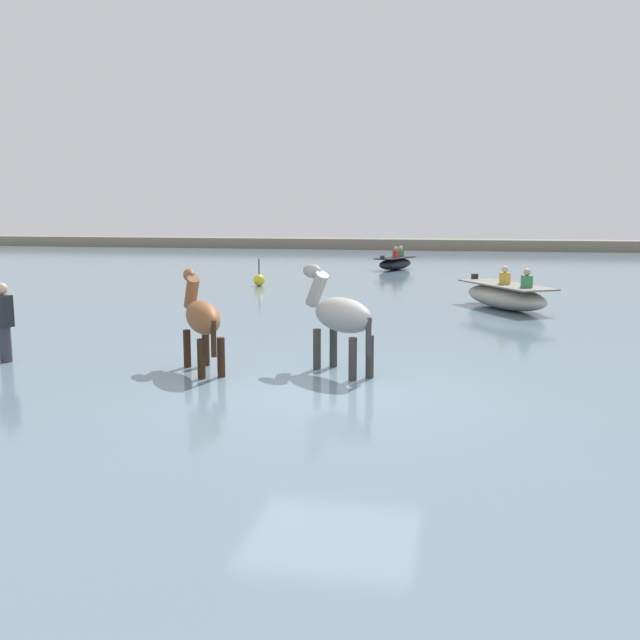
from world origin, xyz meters
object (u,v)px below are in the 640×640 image
boat_distant_west (506,296)px  boat_near_port (395,263)px  horse_lead_chestnut (202,320)px  person_onlooker_left (4,327)px  channel_buoy (259,280)px  horse_trailing_grey (340,317)px

boat_distant_west → boat_near_port: bearing=108.7°
horse_lead_chestnut → boat_near_port: 20.68m
person_onlooker_left → channel_buoy: size_ratio=1.77×
boat_distant_west → horse_lead_chestnut: bearing=-121.1°
person_onlooker_left → channel_buoy: bearing=86.8°
boat_distant_west → boat_near_port: 12.72m
horse_trailing_grey → channel_buoy: size_ratio=2.13×
channel_buoy → horse_trailing_grey: bearing=-68.1°
horse_trailing_grey → boat_near_port: 20.35m
horse_trailing_grey → boat_distant_west: (2.99, 8.27, -0.56)m
boat_distant_west → channel_buoy: boat_distant_west is taller
boat_near_port → person_onlooker_left: (-4.65, -20.66, 0.32)m
horse_lead_chestnut → boat_near_port: horse_lead_chestnut is taller
channel_buoy → person_onlooker_left: bearing=-93.2°
horse_lead_chestnut → person_onlooker_left: 3.56m
boat_near_port → person_onlooker_left: 21.18m
horse_lead_chestnut → person_onlooker_left: (-3.55, -0.02, -0.24)m
boat_near_port → person_onlooker_left: size_ratio=1.60×
horse_lead_chestnut → horse_trailing_grey: horse_trailing_grey is taller
horse_trailing_grey → boat_near_port: horse_trailing_grey is taller
horse_trailing_grey → boat_distant_west: 8.81m
horse_lead_chestnut → person_onlooker_left: bearing=-179.7°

